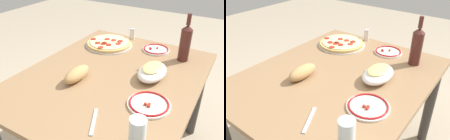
# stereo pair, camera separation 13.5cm
# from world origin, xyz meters

# --- Properties ---
(dining_table) EXTENTS (1.22, 0.98, 0.71)m
(dining_table) POSITION_xyz_m (0.00, 0.00, 0.60)
(dining_table) COLOR #93704C
(dining_table) RESTS_ON ground
(pepperoni_pizza) EXTENTS (0.35, 0.35, 0.03)m
(pepperoni_pizza) POSITION_xyz_m (-0.36, -0.24, 0.72)
(pepperoni_pizza) COLOR #B7B7BC
(pepperoni_pizza) RESTS_ON dining_table
(baked_pasta_dish) EXTENTS (0.24, 0.15, 0.08)m
(baked_pasta_dish) POSITION_xyz_m (-0.09, 0.21, 0.75)
(baked_pasta_dish) COLOR white
(baked_pasta_dish) RESTS_ON dining_table
(wine_bottle) EXTENTS (0.07, 0.07, 0.31)m
(wine_bottle) POSITION_xyz_m (-0.40, 0.31, 0.83)
(wine_bottle) COLOR #471E19
(wine_bottle) RESTS_ON dining_table
(water_glass) EXTENTS (0.07, 0.07, 0.13)m
(water_glass) POSITION_xyz_m (0.42, 0.36, 0.77)
(water_glass) COLOR silver
(water_glass) RESTS_ON dining_table
(side_plate_near) EXTENTS (0.21, 0.21, 0.02)m
(side_plate_near) POSITION_xyz_m (0.16, 0.30, 0.71)
(side_plate_near) COLOR white
(side_plate_near) RESTS_ON dining_table
(side_plate_far) EXTENTS (0.19, 0.19, 0.02)m
(side_plate_far) POSITION_xyz_m (-0.45, 0.10, 0.71)
(side_plate_far) COLOR white
(side_plate_far) RESTS_ON dining_table
(bread_loaf) EXTENTS (0.20, 0.08, 0.07)m
(bread_loaf) POSITION_xyz_m (0.15, -0.14, 0.74)
(bread_loaf) COLOR tan
(bread_loaf) RESTS_ON dining_table
(spice_shaker) EXTENTS (0.04, 0.04, 0.09)m
(spice_shaker) POSITION_xyz_m (-0.56, -0.14, 0.75)
(spice_shaker) COLOR silver
(spice_shaker) RESTS_ON dining_table
(fork_left) EXTENTS (0.16, 0.09, 0.00)m
(fork_left) POSITION_xyz_m (0.39, 0.14, 0.71)
(fork_left) COLOR #B7B7BC
(fork_left) RESTS_ON dining_table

